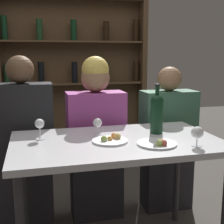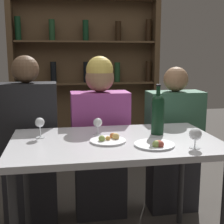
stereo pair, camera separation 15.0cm
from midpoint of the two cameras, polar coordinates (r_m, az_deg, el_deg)
name	(u,v)px [view 1 (the left image)]	position (r m, az deg, el deg)	size (l,w,h in m)	color
dining_table	(117,152)	(1.91, -1.43, -7.27)	(1.25, 0.75, 0.78)	silver
wine_rack_wall	(74,68)	(3.71, -8.16, 7.91)	(1.72, 0.21, 2.16)	#4C3823
wine_bottle	(157,112)	(2.02, 6.08, 0.01)	(0.08, 0.08, 0.32)	black
wine_glass_0	(97,124)	(1.99, -4.84, -2.14)	(0.06, 0.06, 0.11)	silver
wine_glass_1	(40,125)	(1.94, -15.28, -2.28)	(0.06, 0.06, 0.13)	silver
wine_glass_2	(156,118)	(2.13, 6.11, -1.04)	(0.06, 0.06, 0.12)	silver
wine_glass_3	(197,133)	(1.78, 13.02, -3.81)	(0.07, 0.07, 0.11)	silver
food_plate_0	(110,140)	(1.84, -2.65, -5.13)	(0.21, 0.21, 0.05)	white
food_plate_1	(158,143)	(1.78, 6.02, -5.77)	(0.23, 0.23, 0.05)	silver
seated_person_left	(24,149)	(2.42, -17.52, -6.45)	(0.43, 0.22, 1.28)	#26262B
seated_person_center	(96,141)	(2.44, -4.73, -5.37)	(0.44, 0.22, 1.27)	#26262B
seated_person_right	(167,144)	(2.62, 8.48, -5.81)	(0.44, 0.22, 1.19)	#26262B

